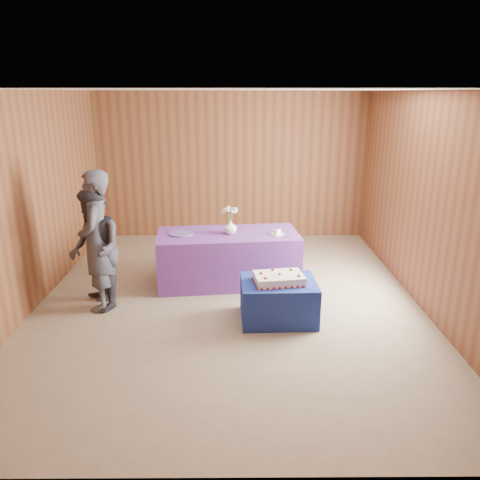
{
  "coord_description": "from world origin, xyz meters",
  "views": [
    {
      "loc": [
        0.12,
        -5.71,
        2.68
      ],
      "look_at": [
        0.15,
        0.1,
        0.83
      ],
      "focal_mm": 35.0,
      "sensor_mm": 36.0,
      "label": 1
    }
  ],
  "objects_px": {
    "serving_table": "(228,258)",
    "guest_right": "(95,250)",
    "guest_left": "(97,241)",
    "sheet_cake": "(279,278)",
    "cake_table": "(278,300)",
    "vase": "(230,227)"
  },
  "relations": [
    {
      "from": "guest_right",
      "to": "sheet_cake",
      "type": "bearing_deg",
      "value": 51.45
    },
    {
      "from": "serving_table",
      "to": "vase",
      "type": "relative_size",
      "value": 10.08
    },
    {
      "from": "guest_left",
      "to": "serving_table",
      "type": "bearing_deg",
      "value": 108.59
    },
    {
      "from": "serving_table",
      "to": "guest_right",
      "type": "xyz_separation_m",
      "value": [
        -1.65,
        -0.83,
        0.41
      ]
    },
    {
      "from": "cake_table",
      "to": "sheet_cake",
      "type": "xyz_separation_m",
      "value": [
        -0.0,
        -0.04,
        0.3
      ]
    },
    {
      "from": "cake_table",
      "to": "vase",
      "type": "bearing_deg",
      "value": 115.25
    },
    {
      "from": "sheet_cake",
      "to": "vase",
      "type": "height_order",
      "value": "vase"
    },
    {
      "from": "sheet_cake",
      "to": "guest_left",
      "type": "relative_size",
      "value": 0.37
    },
    {
      "from": "serving_table",
      "to": "guest_right",
      "type": "relative_size",
      "value": 1.27
    },
    {
      "from": "cake_table",
      "to": "vase",
      "type": "height_order",
      "value": "vase"
    },
    {
      "from": "serving_table",
      "to": "sheet_cake",
      "type": "relative_size",
      "value": 3.05
    },
    {
      "from": "cake_table",
      "to": "vase",
      "type": "relative_size",
      "value": 4.54
    },
    {
      "from": "vase",
      "to": "guest_right",
      "type": "relative_size",
      "value": 0.13
    },
    {
      "from": "serving_table",
      "to": "guest_left",
      "type": "bearing_deg",
      "value": -159.54
    },
    {
      "from": "serving_table",
      "to": "guest_left",
      "type": "xyz_separation_m",
      "value": [
        -1.63,
        -0.81,
        0.52
      ]
    },
    {
      "from": "cake_table",
      "to": "vase",
      "type": "distance_m",
      "value": 1.44
    },
    {
      "from": "sheet_cake",
      "to": "vase",
      "type": "distance_m",
      "value": 1.37
    },
    {
      "from": "guest_left",
      "to": "guest_right",
      "type": "distance_m",
      "value": 0.11
    },
    {
      "from": "guest_left",
      "to": "sheet_cake",
      "type": "bearing_deg",
      "value": 72.01
    },
    {
      "from": "sheet_cake",
      "to": "guest_right",
      "type": "relative_size",
      "value": 0.42
    },
    {
      "from": "sheet_cake",
      "to": "guest_right",
      "type": "bearing_deg",
      "value": 161.43
    },
    {
      "from": "serving_table",
      "to": "sheet_cake",
      "type": "xyz_separation_m",
      "value": [
        0.63,
        -1.21,
        0.18
      ]
    }
  ]
}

